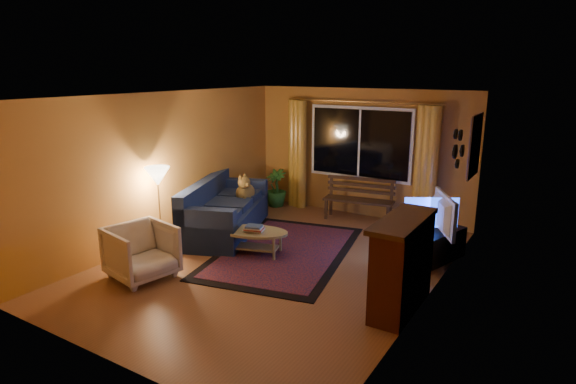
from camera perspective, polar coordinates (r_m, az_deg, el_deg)
The scene contains 22 objects.
floor at distance 7.38m, azimuth -1.24°, elevation -8.50°, with size 4.50×6.00×0.02m, color brown.
ceiling at distance 6.80m, azimuth -1.36°, elevation 11.45°, with size 4.50×6.00×0.02m, color white.
wall_back at distance 9.60m, azimuth 8.57°, elevation 4.60°, with size 4.50×0.02×2.50m, color #B97C33.
wall_left at distance 8.40m, azimuth -14.35°, elevation 2.91°, with size 0.02×6.00×2.50m, color #B97C33.
wall_right at distance 6.09m, azimuth 16.84°, elevation -1.57°, with size 0.02×6.00×2.50m, color #B97C33.
window at distance 9.51m, azimuth 8.46°, elevation 5.73°, with size 2.00×0.02×1.30m, color black.
curtain_rod at distance 9.38m, azimuth 8.53°, elevation 10.53°, with size 0.03×0.03×3.20m, color #BF8C3F.
curtain_left at distance 10.10m, azimuth 1.19°, elevation 4.50°, with size 0.36×0.36×2.24m, color gold.
curtain_right at distance 9.06m, azimuth 16.07°, elevation 2.77°, with size 0.36×0.36×2.24m, color gold.
bench at distance 9.41m, azimuth 8.30°, elevation -2.17°, with size 1.33×0.39×0.40m, color #321F11.
potted_plant at distance 10.23m, azimuth -1.46°, elevation 0.49°, with size 0.44×0.44×0.79m, color #235B1E.
sofa at distance 8.63m, azimuth -7.38°, elevation -1.82°, with size 0.99×2.31×0.93m, color #1B2848.
dog at distance 8.93m, azimuth -5.08°, elevation 0.37°, with size 0.32×0.44×0.48m, color olive, non-canonical shape.
armchair at distance 7.05m, azimuth -17.00°, elevation -6.53°, with size 0.81×0.76×0.84m, color beige.
floor_lamp at distance 8.07m, azimuth -14.97°, elevation -1.88°, with size 0.22×0.22×1.33m, color #BF8C3F.
rug at distance 7.79m, azimuth -0.50°, elevation -7.04°, with size 1.94×3.07×0.02m, color maroon.
coffee_table at distance 7.66m, azimuth -4.00°, elevation -5.98°, with size 1.09×1.09×0.40m, color #938958.
tv_console at distance 7.68m, azimuth 17.03°, elevation -6.24°, with size 0.38×1.14×0.47m, color black.
television at distance 7.51m, azimuth 17.33°, elevation -2.46°, with size 1.01×0.13×0.58m, color black.
fireplace at distance 6.01m, azimuth 13.38°, elevation -8.63°, with size 0.40×1.20×1.10m, color maroon.
mirror_cluster at distance 7.23m, azimuth 19.52°, elevation 5.14°, with size 0.06×0.60×0.56m, color black, non-canonical shape.
painting at distance 8.37m, azimuth 21.24°, elevation 5.12°, with size 0.04×0.76×0.96m, color #CA6B29.
Camera 1 is at (3.71, -5.69, 2.87)m, focal length 30.00 mm.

